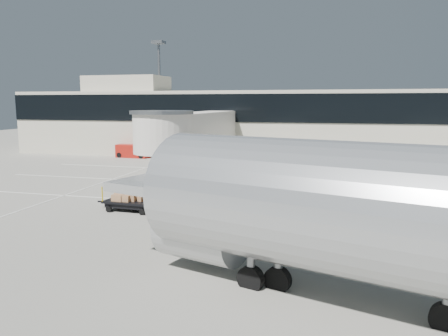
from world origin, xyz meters
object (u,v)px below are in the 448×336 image
Objects in this scene: box_cart_near at (151,204)px; minivan at (343,170)px; ground_worker at (167,218)px; baggage_tug at (228,180)px; belt_loader at (133,151)px; box_cart_far at (131,201)px; suitcase_cart at (284,184)px.

minivan reaches higher than box_cart_near.
minivan is at bearing 69.73° from ground_worker.
ground_worker is (-0.21, -12.11, 0.16)m from baggage_tug.
minivan is (8.66, 4.18, 0.56)m from baggage_tug.
belt_loader reaches higher than ground_worker.
box_cart_near is at bearing 4.69° from box_cart_far.
belt_loader is (-20.25, 16.08, 0.22)m from suitcase_cart.
baggage_tug is 8.74m from box_cart_near.
ground_worker is at bearing -84.85° from baggage_tug.
baggage_tug reaches higher than ground_worker.
ground_worker is 32.08m from belt_loader.
suitcase_cart is 10.78m from box_cart_near.
minivan reaches higher than suitcase_cart.
belt_loader reaches higher than box_cart_far.
ground_worker is at bearing -89.28° from suitcase_cart.
belt_loader is at bearing 163.22° from suitcase_cart.
box_cart_near is 16.95m from minivan.
baggage_tug is at bearing 66.51° from box_cart_far.
minivan is at bearing 47.18° from box_cart_far.
baggage_tug is 1.74× the size of ground_worker.
ground_worker is at bearing -31.68° from box_cart_near.
box_cart_far is 26.92m from belt_loader.
baggage_tug is 9.63m from minivan.
minivan is at bearing 31.95° from baggage_tug.
ground_worker is 0.36× the size of belt_loader.
baggage_tug is 22.47m from belt_loader.
baggage_tug is 0.67× the size of suitcase_cart.
belt_loader is at bearing 141.22° from baggage_tug.
baggage_tug is 9.28m from box_cart_far.
minivan is (4.31, 4.40, 0.63)m from suitcase_cart.
suitcase_cart is 25.86m from belt_loader.
box_cart_near is 4.64m from ground_worker.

